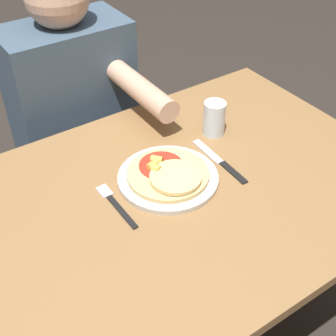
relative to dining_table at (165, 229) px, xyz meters
name	(u,v)px	position (x,y,z in m)	size (l,w,h in m)	color
dining_table	(165,229)	(0.00, 0.00, 0.00)	(1.25, 0.80, 0.78)	olive
plate	(168,178)	(0.04, 0.05, 0.12)	(0.26, 0.26, 0.01)	beige
pizza	(169,174)	(0.04, 0.04, 0.14)	(0.21, 0.21, 0.04)	#DBBC7A
fork	(115,203)	(-0.12, 0.05, 0.12)	(0.03, 0.18, 0.00)	black
knife	(220,161)	(0.20, 0.03, 0.12)	(0.03, 0.22, 0.00)	black
drinking_glass	(214,118)	(0.27, 0.15, 0.17)	(0.06, 0.06, 0.10)	silver
person_diner	(76,113)	(0.03, 0.60, 0.03)	(0.40, 0.52, 1.19)	#2D2D38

